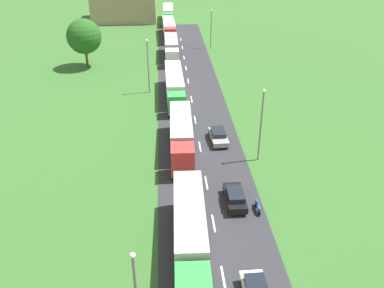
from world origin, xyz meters
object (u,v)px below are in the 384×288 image
(car_second, at_px, (235,197))
(lamppost_third, at_px, (148,64))
(truck_third, at_px, (175,85))
(truck_sixth, at_px, (168,13))
(truck_second, at_px, (181,135))
(motorcycle_courier, at_px, (258,206))
(truck_fifth, at_px, (169,28))
(distant_building, at_px, (124,3))
(lamppost_second, at_px, (261,122))
(tree_oak, at_px, (84,36))
(truck_lead, at_px, (190,233))
(truck_fourth, at_px, (171,48))
(lamppost_fourth, at_px, (211,27))
(car_third, at_px, (218,136))

(car_second, relative_size, lamppost_third, 0.51)
(truck_third, bearing_deg, truck_sixth, 89.93)
(truck_third, bearing_deg, truck_second, -89.16)
(car_second, bearing_deg, motorcycle_courier, -30.16)
(truck_fifth, height_order, car_second, truck_fifth)
(motorcycle_courier, xyz_separation_m, distant_building, (-18.21, 83.06, 3.66))
(lamppost_second, relative_size, tree_oak, 0.99)
(truck_fifth, relative_size, truck_sixth, 0.98)
(truck_lead, height_order, truck_second, truck_lead)
(truck_second, bearing_deg, motorcycle_courier, -60.57)
(truck_third, distance_m, car_second, 27.25)
(truck_fourth, bearing_deg, distant_building, 107.92)
(lamppost_third, bearing_deg, truck_sixth, 85.40)
(truck_lead, xyz_separation_m, car_second, (4.72, 6.30, -1.38))
(truck_fourth, distance_m, distant_building, 37.18)
(lamppost_second, bearing_deg, truck_lead, -121.30)
(truck_fifth, distance_m, tree_oak, 25.47)
(truck_sixth, bearing_deg, motorcycle_courier, -85.15)
(truck_lead, height_order, truck_sixth, truck_lead)
(truck_sixth, xyz_separation_m, lamppost_fourth, (8.39, -25.16, 2.28))
(car_second, bearing_deg, distant_building, 101.20)
(truck_sixth, xyz_separation_m, distant_building, (-11.44, 3.25, 2.09))
(motorcycle_courier, bearing_deg, lamppost_third, 109.37)
(truck_third, distance_m, car_third, 15.07)
(car_second, distance_m, tree_oak, 47.48)
(lamppost_second, bearing_deg, truck_third, 115.20)
(lamppost_fourth, bearing_deg, car_second, -93.86)
(motorcycle_courier, distance_m, distant_building, 85.11)
(truck_third, relative_size, lamppost_second, 1.70)
(truck_second, relative_size, lamppost_fourth, 1.63)
(truck_third, bearing_deg, lamppost_fourth, 72.42)
(lamppost_fourth, bearing_deg, tree_oak, -155.63)
(tree_oak, height_order, distant_building, tree_oak)
(truck_lead, distance_m, truck_fifth, 68.87)
(truck_lead, distance_m, car_third, 19.52)
(truck_lead, height_order, lamppost_fourth, lamppost_fourth)
(truck_sixth, relative_size, lamppost_third, 1.72)
(truck_lead, relative_size, lamppost_third, 1.63)
(lamppost_third, relative_size, tree_oak, 0.96)
(lamppost_fourth, xyz_separation_m, tree_oak, (-23.96, -10.85, 1.22))
(car_second, relative_size, motorcycle_courier, 2.22)
(truck_fifth, xyz_separation_m, car_second, (4.89, -62.57, -1.25))
(truck_lead, distance_m, truck_third, 33.09)
(truck_second, distance_m, car_second, 11.59)
(truck_fourth, height_order, truck_fifth, truck_fourth)
(tree_oak, xyz_separation_m, distant_building, (4.13, 39.27, -1.41))
(truck_fifth, distance_m, truck_sixth, 16.09)
(truck_lead, bearing_deg, motorcycle_courier, 37.52)
(truck_sixth, height_order, lamppost_fourth, lamppost_fourth)
(lamppost_second, distance_m, lamppost_third, 24.88)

